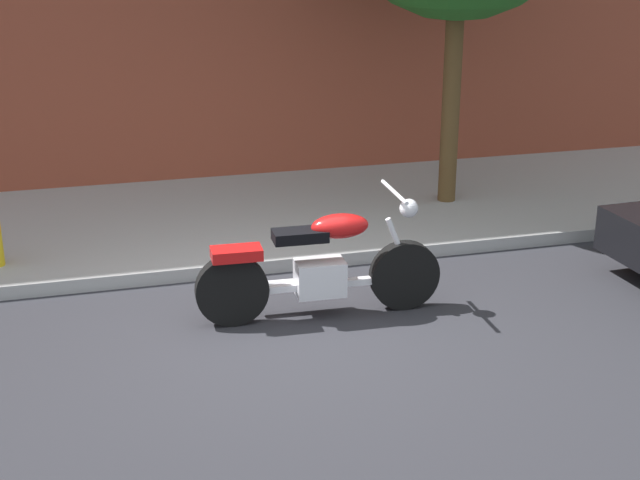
% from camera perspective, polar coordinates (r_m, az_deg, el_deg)
% --- Properties ---
extents(ground_plane, '(60.00, 60.00, 0.00)m').
position_cam_1_polar(ground_plane, '(7.81, -2.22, -6.09)').
color(ground_plane, '#28282D').
extents(sidewalk, '(22.26, 3.29, 0.14)m').
position_cam_1_polar(sidewalk, '(10.60, -6.05, 1.30)').
color(sidewalk, '#A2A2A2').
rests_on(sidewalk, ground).
extents(motorcycle, '(2.24, 0.70, 1.15)m').
position_cam_1_polar(motorcycle, '(8.00, -0.02, -1.79)').
color(motorcycle, black).
rests_on(motorcycle, ground).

